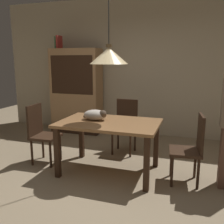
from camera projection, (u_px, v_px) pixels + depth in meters
ground at (93, 188)px, 3.20m from camera, size 10.00×10.00×0.00m
back_wall at (139, 67)px, 5.37m from camera, size 6.40×0.10×2.90m
dining_table at (109, 129)px, 3.56m from camera, size 1.40×0.90×0.75m
chair_left_side at (41, 131)px, 3.93m from camera, size 0.42×0.42×0.93m
chair_far_back at (125, 124)px, 4.40m from camera, size 0.41×0.41×0.93m
chair_right_side at (192, 146)px, 3.24m from camera, size 0.44×0.44×0.93m
cat_sleeping at (96, 115)px, 3.63m from camera, size 0.39×0.23×0.16m
pendant_lamp at (109, 56)px, 3.35m from camera, size 0.52×0.52×1.30m
hutch_bookcase at (77, 93)px, 5.59m from camera, size 1.12×0.45×1.85m
book_green_slim at (57, 43)px, 5.51m from camera, size 0.03×0.20×0.26m
book_red_tall at (59, 42)px, 5.49m from camera, size 0.04×0.22×0.28m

